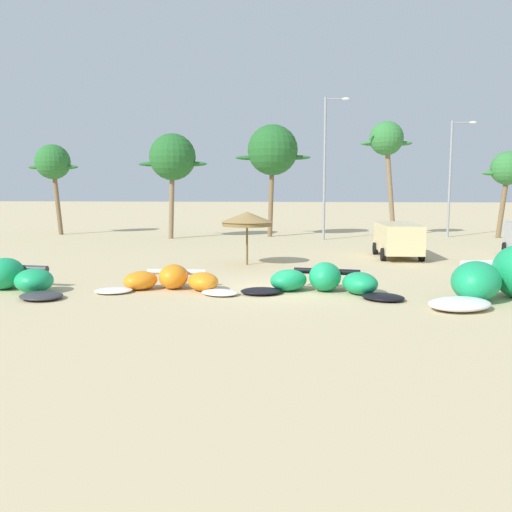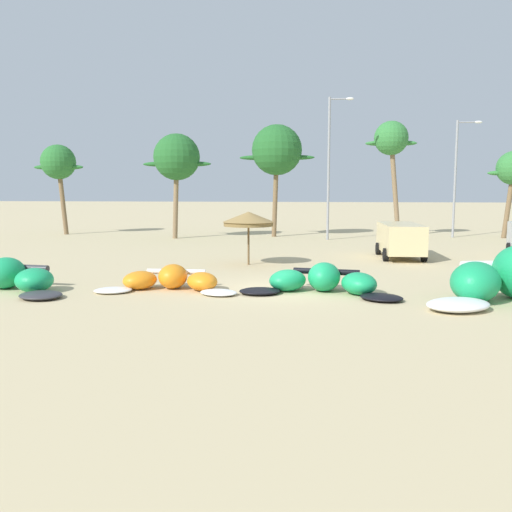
{
  "view_description": "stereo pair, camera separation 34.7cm",
  "coord_description": "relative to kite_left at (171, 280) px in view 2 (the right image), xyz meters",
  "views": [
    {
      "loc": [
        1.05,
        -20.11,
        3.74
      ],
      "look_at": [
        -1.06,
        2.0,
        1.0
      ],
      "focal_mm": 38.69,
      "sensor_mm": 36.0,
      "label": 1
    },
    {
      "loc": [
        1.4,
        -20.08,
        3.74
      ],
      "look_at": [
        -1.06,
        2.0,
        1.0
      ],
      "focal_mm": 38.69,
      "sensor_mm": 36.0,
      "label": 2
    }
  ],
  "objects": [
    {
      "name": "palm_center_left",
      "position": [
        10.85,
        23.71,
        6.94
      ],
      "size": [
        3.86,
        2.57,
        8.79
      ],
      "color": "#7F6647",
      "rests_on": "ground"
    },
    {
      "name": "lamppost_west",
      "position": [
        6.24,
        20.68,
        5.26
      ],
      "size": [
        1.78,
        0.24,
        10.14
      ],
      "color": "gray",
      "rests_on": "ground"
    },
    {
      "name": "palm_left_of_gap",
      "position": [
        2.21,
        22.89,
        6.22
      ],
      "size": [
        5.75,
        3.84,
        8.55
      ],
      "color": "brown",
      "rests_on": "ground"
    },
    {
      "name": "parked_car_second",
      "position": [
        9.8,
        10.6,
        0.74
      ],
      "size": [
        2.27,
        4.65,
        1.84
      ],
      "color": "beige",
      "rests_on": "ground"
    },
    {
      "name": "palm_left",
      "position": [
        -5.0,
        20.58,
        5.59
      ],
      "size": [
        5.12,
        3.42,
        7.72
      ],
      "color": "#7F6647",
      "rests_on": "ground"
    },
    {
      "name": "kite_left",
      "position": [
        0.0,
        0.0,
        0.0
      ],
      "size": [
        5.5,
        2.5,
        0.91
      ],
      "color": "white",
      "rests_on": "ground"
    },
    {
      "name": "kite_left_of_center",
      "position": [
        5.58,
        0.06,
        0.05
      ],
      "size": [
        5.93,
        3.19,
        1.05
      ],
      "color": "black",
      "rests_on": "ground"
    },
    {
      "name": "lamppost_west_center",
      "position": [
        15.81,
        23.71,
        4.57
      ],
      "size": [
        1.87,
        0.24,
        8.76
      ],
      "color": "gray",
      "rests_on": "ground"
    },
    {
      "name": "palm_leftmost",
      "position": [
        -15.39,
        23.15,
        5.36
      ],
      "size": [
        4.16,
        2.77,
        7.21
      ],
      "color": "brown",
      "rests_on": "ground"
    },
    {
      "name": "beach_umbrella_near_van",
      "position": [
        2.02,
        6.99,
        1.9
      ],
      "size": [
        2.54,
        2.54,
        2.61
      ],
      "color": "brown",
      "rests_on": "ground"
    },
    {
      "name": "ground_plane",
      "position": [
        3.96,
        0.44,
        -0.35
      ],
      "size": [
        260.0,
        260.0,
        0.0
      ],
      "primitive_type": "plane",
      "color": "#C6B284"
    }
  ]
}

